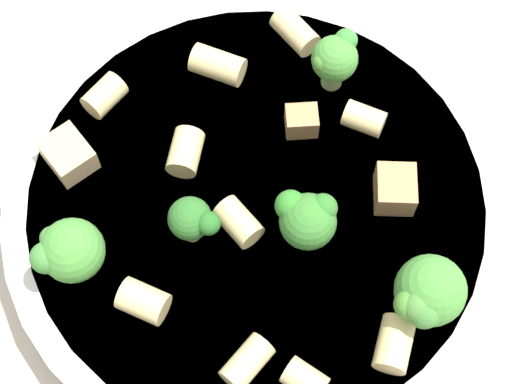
{
  "coord_description": "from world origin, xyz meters",
  "views": [
    {
      "loc": [
        -0.09,
        -0.16,
        0.45
      ],
      "look_at": [
        0.0,
        0.0,
        0.04
      ],
      "focal_mm": 60.0,
      "sensor_mm": 36.0,
      "label": 1
    }
  ],
  "objects_px": {
    "broccoli_floret_2": "(335,59)",
    "rigatoni_3": "(143,301)",
    "chicken_chunk_1": "(302,121)",
    "broccoli_floret_0": "(194,223)",
    "rigatoni_0": "(364,119)",
    "broccoli_floret_4": "(307,219)",
    "rigatoni_1": "(185,152)",
    "rigatoni_4": "(305,380)",
    "rigatoni_5": "(238,222)",
    "broccoli_floret_3": "(428,294)",
    "chicken_chunk_0": "(395,189)",
    "pasta_bowl": "(256,209)",
    "rigatoni_8": "(295,31)",
    "broccoli_floret_1": "(69,251)",
    "rigatoni_7": "(247,362)",
    "rigatoni_2": "(105,96)",
    "rigatoni_6": "(218,65)",
    "rigatoni_9": "(394,344)",
    "chicken_chunk_2": "(68,155)"
  },
  "relations": [
    {
      "from": "broccoli_floret_1",
      "to": "chicken_chunk_0",
      "type": "relative_size",
      "value": 1.61
    },
    {
      "from": "rigatoni_5",
      "to": "rigatoni_8",
      "type": "bearing_deg",
      "value": 44.49
    },
    {
      "from": "broccoli_floret_4",
      "to": "rigatoni_8",
      "type": "relative_size",
      "value": 1.4
    },
    {
      "from": "broccoli_floret_3",
      "to": "rigatoni_2",
      "type": "bearing_deg",
      "value": 113.68
    },
    {
      "from": "rigatoni_1",
      "to": "rigatoni_7",
      "type": "height_order",
      "value": "rigatoni_1"
    },
    {
      "from": "rigatoni_8",
      "to": "chicken_chunk_2",
      "type": "height_order",
      "value": "same"
    },
    {
      "from": "rigatoni_4",
      "to": "rigatoni_5",
      "type": "bearing_deg",
      "value": 81.21
    },
    {
      "from": "broccoli_floret_1",
      "to": "chicken_chunk_2",
      "type": "relative_size",
      "value": 1.45
    },
    {
      "from": "pasta_bowl",
      "to": "rigatoni_4",
      "type": "relative_size",
      "value": 13.55
    },
    {
      "from": "chicken_chunk_1",
      "to": "broccoli_floret_3",
      "type": "bearing_deg",
      "value": -91.65
    },
    {
      "from": "rigatoni_9",
      "to": "chicken_chunk_0",
      "type": "relative_size",
      "value": 1.1
    },
    {
      "from": "rigatoni_0",
      "to": "rigatoni_3",
      "type": "distance_m",
      "value": 0.16
    },
    {
      "from": "broccoli_floret_4",
      "to": "rigatoni_1",
      "type": "distance_m",
      "value": 0.08
    },
    {
      "from": "broccoli_floret_1",
      "to": "rigatoni_7",
      "type": "bearing_deg",
      "value": -61.24
    },
    {
      "from": "rigatoni_7",
      "to": "rigatoni_9",
      "type": "relative_size",
      "value": 1.0
    },
    {
      "from": "rigatoni_0",
      "to": "chicken_chunk_1",
      "type": "height_order",
      "value": "same"
    },
    {
      "from": "rigatoni_1",
      "to": "rigatoni_8",
      "type": "xyz_separation_m",
      "value": [
        0.09,
        0.04,
        -0.0
      ]
    },
    {
      "from": "rigatoni_4",
      "to": "rigatoni_8",
      "type": "distance_m",
      "value": 0.2
    },
    {
      "from": "rigatoni_5",
      "to": "rigatoni_6",
      "type": "bearing_deg",
      "value": 66.83
    },
    {
      "from": "rigatoni_5",
      "to": "rigatoni_0",
      "type": "bearing_deg",
      "value": 11.35
    },
    {
      "from": "rigatoni_5",
      "to": "chicken_chunk_0",
      "type": "distance_m",
      "value": 0.09
    },
    {
      "from": "chicken_chunk_1",
      "to": "broccoli_floret_0",
      "type": "bearing_deg",
      "value": -161.07
    },
    {
      "from": "rigatoni_3",
      "to": "chicken_chunk_0",
      "type": "height_order",
      "value": "chicken_chunk_0"
    },
    {
      "from": "broccoli_floret_4",
      "to": "rigatoni_1",
      "type": "relative_size",
      "value": 1.63
    },
    {
      "from": "rigatoni_1",
      "to": "pasta_bowl",
      "type": "bearing_deg",
      "value": -63.2
    },
    {
      "from": "broccoli_floret_3",
      "to": "rigatoni_6",
      "type": "distance_m",
      "value": 0.18
    },
    {
      "from": "broccoli_floret_3",
      "to": "chicken_chunk_0",
      "type": "xyz_separation_m",
      "value": [
        0.02,
        0.06,
        -0.01
      ]
    },
    {
      "from": "broccoli_floret_4",
      "to": "rigatoni_7",
      "type": "relative_size",
      "value": 1.5
    },
    {
      "from": "broccoli_floret_2",
      "to": "rigatoni_3",
      "type": "xyz_separation_m",
      "value": [
        -0.15,
        -0.06,
        -0.01
      ]
    },
    {
      "from": "broccoli_floret_1",
      "to": "rigatoni_2",
      "type": "height_order",
      "value": "broccoli_floret_1"
    },
    {
      "from": "pasta_bowl",
      "to": "rigatoni_1",
      "type": "relative_size",
      "value": 11.44
    },
    {
      "from": "rigatoni_5",
      "to": "chicken_chunk_0",
      "type": "relative_size",
      "value": 1.03
    },
    {
      "from": "rigatoni_2",
      "to": "chicken_chunk_2",
      "type": "relative_size",
      "value": 0.87
    },
    {
      "from": "rigatoni_2",
      "to": "chicken_chunk_0",
      "type": "bearing_deg",
      "value": -50.7
    },
    {
      "from": "broccoli_floret_3",
      "to": "chicken_chunk_0",
      "type": "bearing_deg",
      "value": 67.86
    },
    {
      "from": "broccoli_floret_3",
      "to": "rigatoni_2",
      "type": "relative_size",
      "value": 1.81
    },
    {
      "from": "broccoli_floret_2",
      "to": "rigatoni_7",
      "type": "xyz_separation_m",
      "value": [
        -0.12,
        -0.12,
        -0.02
      ]
    },
    {
      "from": "rigatoni_1",
      "to": "rigatoni_6",
      "type": "relative_size",
      "value": 0.81
    },
    {
      "from": "rigatoni_6",
      "to": "rigatoni_9",
      "type": "relative_size",
      "value": 1.14
    },
    {
      "from": "broccoli_floret_2",
      "to": "rigatoni_3",
      "type": "distance_m",
      "value": 0.17
    },
    {
      "from": "broccoli_floret_4",
      "to": "rigatoni_8",
      "type": "distance_m",
      "value": 0.13
    },
    {
      "from": "broccoli_floret_3",
      "to": "rigatoni_7",
      "type": "distance_m",
      "value": 0.09
    },
    {
      "from": "broccoli_floret_1",
      "to": "rigatoni_5",
      "type": "bearing_deg",
      "value": -16.5
    },
    {
      "from": "broccoli_floret_1",
      "to": "rigatoni_4",
      "type": "xyz_separation_m",
      "value": [
        0.07,
        -0.11,
        -0.01
      ]
    },
    {
      "from": "broccoli_floret_0",
      "to": "broccoli_floret_3",
      "type": "bearing_deg",
      "value": -49.08
    },
    {
      "from": "broccoli_floret_1",
      "to": "rigatoni_4",
      "type": "relative_size",
      "value": 1.88
    },
    {
      "from": "chicken_chunk_1",
      "to": "rigatoni_0",
      "type": "bearing_deg",
      "value": -28.12
    },
    {
      "from": "rigatoni_0",
      "to": "rigatoni_5",
      "type": "bearing_deg",
      "value": -168.65
    },
    {
      "from": "pasta_bowl",
      "to": "broccoli_floret_3",
      "type": "relative_size",
      "value": 6.64
    },
    {
      "from": "broccoli_floret_0",
      "to": "broccoli_floret_4",
      "type": "bearing_deg",
      "value": -29.9
    }
  ]
}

